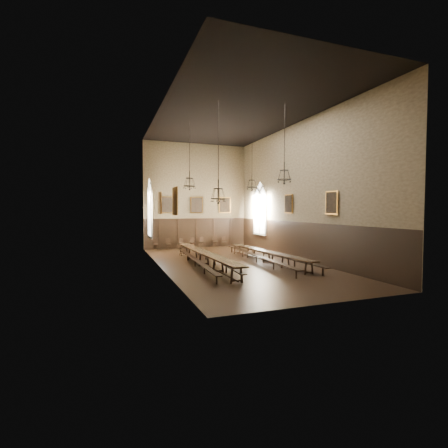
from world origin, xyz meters
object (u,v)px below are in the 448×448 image
chandelier_front_right (284,174)px  chair_3 (193,245)px  chair_6 (224,244)px  bench_left_outer (195,262)px  bench_right_inner (256,258)px  bench_right_outer (272,257)px  chandelier_back_right (252,183)px  table_right (266,256)px  chair_1 (169,246)px  chair_2 (182,246)px  chandelier_front_left (218,192)px  chair_0 (155,246)px  bench_left_inner (215,260)px  chair_5 (215,244)px  chair_4 (202,245)px  chandelier_back_left (190,181)px  table_left (204,259)px

chandelier_front_right → chair_3: bearing=100.4°
chair_6 → bench_left_outer: bearing=-125.2°
bench_right_inner → bench_right_outer: bearing=2.1°
chair_3 → chandelier_back_right: (2.66, -6.16, 4.92)m
table_right → chair_1: size_ratio=10.43×
table_right → chair_2: size_ratio=10.89×
table_right → chair_6: bearing=87.5°
chair_1 → chandelier_front_left: chandelier_front_left is taller
bench_right_inner → chair_0: 10.08m
bench_left_outer → bench_left_inner: (1.22, -0.00, 0.00)m
chair_2 → chandelier_front_right: 12.86m
bench_right_outer → chair_5: chair_5 is taller
chair_0 → chair_6: 6.03m
bench_right_outer → chair_4: 8.88m
table_right → chandelier_back_left: chandelier_back_left is taller
table_left → chair_5: chair_5 is taller
chandelier_back_right → chandelier_back_left: bearing=-178.0°
bench_left_outer → bench_left_inner: bench_left_inner is taller
chair_0 → chair_3: (3.20, -0.07, -0.01)m
chair_5 → chandelier_back_left: chandelier_back_left is taller
chair_1 → chair_4: bearing=-6.3°
table_left → chandelier_back_left: size_ratio=2.49×
chair_6 → bench_right_inner: bearing=-102.2°
table_left → chair_6: bearing=63.0°
chair_1 → chair_4: size_ratio=0.99×
chair_3 → bench_right_outer: bearing=-90.4°
chair_4 → bench_left_inner: bearing=-120.0°
chandelier_back_left → chair_2: bearing=82.1°
table_left → bench_left_outer: size_ratio=1.06×
chair_1 → chandelier_front_right: (4.24, -11.44, 4.97)m
chair_1 → chair_2: 1.15m
chair_5 → chair_4: bearing=-174.1°
chair_2 → chandelier_front_right: size_ratio=0.20×
chandelier_back_left → chandelier_front_left: bearing=-84.0°
bench_left_outer → chair_3: 9.02m
bench_left_outer → table_right: bearing=-0.4°
chair_2 → chandelier_front_left: chandelier_front_left is taller
table_left → chandelier_front_right: size_ratio=2.55×
bench_left_outer → chair_5: bearing=64.7°
chair_1 → chair_2: size_ratio=1.04×
chair_4 → chandelier_front_left: 11.63m
chair_2 → chandelier_front_right: bearing=-92.4°
chair_2 → chandelier_front_left: size_ratio=0.16×
table_right → chair_0: chair_0 is taller
chair_4 → chair_5: chair_5 is taller
bench_left_outer → chandelier_front_left: chandelier_front_left is taller
bench_left_inner → bench_right_outer: size_ratio=0.97×
bench_left_outer → chair_6: chair_6 is taller
chair_4 → chair_2: bearing=161.6°
chair_5 → chandelier_front_right: bearing=-87.3°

